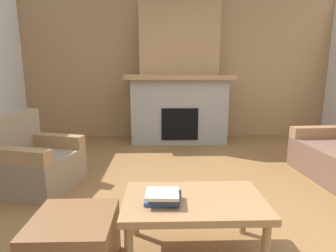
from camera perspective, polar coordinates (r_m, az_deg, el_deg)
ground at (r=2.85m, az=5.66°, el=-16.22°), size 9.00×9.00×0.00m
wall_back_wood_panel at (r=5.50m, az=1.96°, el=11.91°), size 6.00×0.12×2.70m
fireplace at (r=5.13m, az=2.21°, el=9.84°), size 1.90×0.82×2.70m
armchair at (r=3.49m, az=-25.80°, el=-6.80°), size 0.93×0.93×0.85m
coffee_table at (r=2.06m, az=5.35°, el=-16.01°), size 1.00×0.60×0.43m
ottoman at (r=2.06m, az=-18.73°, el=-22.21°), size 0.52×0.52×0.40m
book_stack_near_edge at (r=1.96m, az=-0.95°, el=-14.42°), size 0.26×0.22×0.08m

